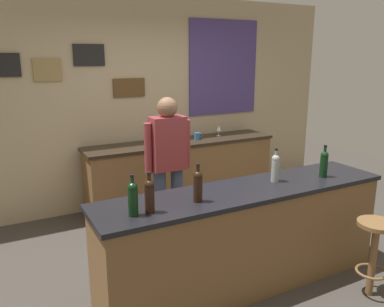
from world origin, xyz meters
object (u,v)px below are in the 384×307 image
at_px(wine_bottle_d, 275,167).
at_px(wine_glass_b, 156,135).
at_px(bartender, 168,162).
at_px(wine_bottle_b, 150,195).
at_px(coffee_mug, 197,136).
at_px(bar_stool, 374,246).
at_px(wine_bottle_c, 198,185).
at_px(wine_bottle_e, 324,163).
at_px(wine_bottle_a, 133,198).
at_px(wine_glass_c, 219,128).
at_px(wine_glass_a, 154,138).

relative_size(wine_bottle_d, wine_glass_b, 1.97).
xyz_separation_m(bartender, wine_glass_b, (0.31, 1.05, 0.07)).
height_order(bartender, wine_bottle_d, bartender).
relative_size(wine_bottle_b, coffee_mug, 2.45).
height_order(bar_stool, coffee_mug, coffee_mug).
bearing_deg(wine_glass_b, wine_bottle_c, -104.59).
bearing_deg(wine_glass_b, wine_bottle_e, -70.03).
bearing_deg(wine_bottle_b, wine_bottle_a, 179.27).
xyz_separation_m(bar_stool, wine_glass_c, (0.14, 2.75, 0.55)).
distance_m(bartender, wine_bottle_b, 1.32).
distance_m(wine_bottle_a, coffee_mug, 2.73).
distance_m(wine_bottle_e, wine_glass_b, 2.29).
relative_size(wine_bottle_e, wine_glass_c, 1.97).
bearing_deg(wine_bottle_d, bartender, 121.49).
xyz_separation_m(wine_bottle_d, wine_bottle_e, (0.49, -0.11, 0.00)).
bearing_deg(wine_bottle_c, bartender, 77.24).
distance_m(bar_stool, wine_bottle_d, 1.06).
height_order(wine_bottle_a, wine_bottle_c, same).
height_order(wine_bottle_a, wine_glass_a, wine_bottle_a).
height_order(bar_stool, wine_bottle_d, wine_bottle_d).
height_order(wine_bottle_b, wine_glass_c, wine_bottle_b).
bearing_deg(wine_bottle_d, wine_glass_a, 101.44).
height_order(wine_bottle_c, wine_glass_c, wine_bottle_c).
height_order(wine_glass_a, wine_glass_b, same).
distance_m(wine_glass_b, coffee_mug, 0.59).
bearing_deg(wine_glass_b, wine_glass_c, 1.12).
relative_size(wine_bottle_a, wine_bottle_b, 1.00).
relative_size(wine_bottle_a, wine_bottle_d, 1.00).
xyz_separation_m(wine_bottle_a, coffee_mug, (1.69, 2.14, -0.11)).
bearing_deg(wine_glass_c, coffee_mug, -170.96).
relative_size(bartender, wine_bottle_a, 5.29).
distance_m(wine_bottle_b, wine_bottle_e, 1.76).
relative_size(bartender, wine_bottle_d, 5.29).
bearing_deg(bartender, wine_glass_a, 76.37).
xyz_separation_m(wine_bottle_b, wine_glass_a, (0.88, 2.05, -0.05)).
distance_m(wine_bottle_c, wine_glass_a, 2.08).
bearing_deg(wine_bottle_d, wine_bottle_c, -172.36).
relative_size(bartender, wine_glass_a, 10.45).
distance_m(wine_bottle_b, wine_bottle_c, 0.41).
height_order(bartender, wine_glass_c, bartender).
bearing_deg(wine_glass_c, bar_stool, -93.00).
xyz_separation_m(wine_bottle_e, coffee_mug, (-0.19, 2.11, -0.11)).
height_order(wine_bottle_c, coffee_mug, wine_bottle_c).
bearing_deg(bar_stool, wine_bottle_e, 94.90).
distance_m(bartender, wine_glass_b, 1.10).
distance_m(wine_bottle_a, wine_bottle_e, 1.88).
distance_m(bartender, wine_bottle_e, 1.56).
xyz_separation_m(wine_bottle_a, wine_bottle_d, (1.40, 0.14, 0.00)).
bearing_deg(wine_bottle_e, wine_bottle_b, -178.89).
relative_size(wine_bottle_b, wine_glass_a, 1.97).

